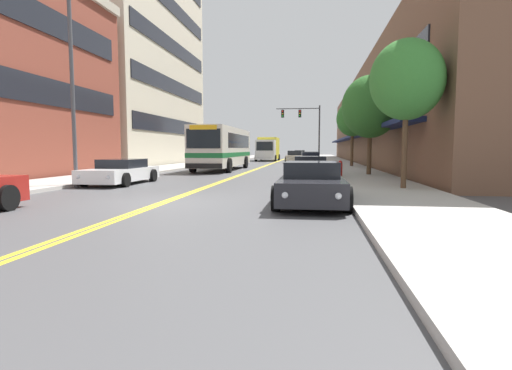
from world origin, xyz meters
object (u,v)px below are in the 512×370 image
at_px(car_champagne_moving_lead, 295,157).
at_px(street_lamp_left_near, 80,72).
at_px(car_navy_parked_right_far, 311,160).
at_px(car_dark_grey_parked_right_end, 310,168).
at_px(car_silver_moving_third, 294,156).
at_px(fire_hydrant, 340,168).
at_px(car_white_parked_left_near, 121,172).
at_px(car_slate_blue_parked_right_mid, 311,158).
at_px(box_truck, 268,149).
at_px(street_tree_right_near, 407,80).
at_px(traffic_signal_mast, 305,122).
at_px(street_tree_right_far, 353,119).
at_px(street_tree_right_mid, 370,107).
at_px(car_black_parked_left_far, 228,158).
at_px(city_bus, 223,147).
at_px(car_beige_moving_second, 300,155).
at_px(car_charcoal_parked_right_foreground, 312,184).

bearing_deg(car_champagne_moving_lead, street_lamp_left_near, -103.34).
xyz_separation_m(car_navy_parked_right_far, car_dark_grey_parked_right_end, (0.06, -15.98, -0.04)).
height_order(car_silver_moving_third, fire_hydrant, car_silver_moving_third).
relative_size(car_white_parked_left_near, car_slate_blue_parked_right_mid, 1.18).
bearing_deg(car_champagne_moving_lead, box_truck, 118.19).
bearing_deg(street_tree_right_near, car_silver_moving_third, 98.56).
relative_size(traffic_signal_mast, street_tree_right_far, 1.23).
distance_m(car_dark_grey_parked_right_end, street_tree_right_mid, 5.26).
xyz_separation_m(car_black_parked_left_far, car_silver_moving_third, (6.21, 14.26, -0.04)).
bearing_deg(car_slate_blue_parked_right_mid, street_tree_right_far, -73.96).
distance_m(car_champagne_moving_lead, box_truck, 8.45).
bearing_deg(car_champagne_moving_lead, street_tree_right_far, -64.22).
xyz_separation_m(street_tree_right_near, street_tree_right_far, (-0.06, 19.66, 0.01)).
relative_size(city_bus, car_white_parked_left_near, 2.28).
height_order(car_navy_parked_right_far, traffic_signal_mast, traffic_signal_mast).
bearing_deg(street_tree_right_mid, car_white_parked_left_near, -151.96).
distance_m(city_bus, car_beige_moving_second, 36.64).
relative_size(city_bus, car_navy_parked_right_far, 2.29).
bearing_deg(car_charcoal_parked_right_foreground, fire_hydrant, 81.79).
bearing_deg(car_white_parked_left_near, street_lamp_left_near, -106.54).
xyz_separation_m(car_navy_parked_right_far, street_lamp_left_near, (-9.23, -22.24, 4.11)).
bearing_deg(car_charcoal_parked_right_foreground, car_champagne_moving_lead, 93.32).
bearing_deg(traffic_signal_mast, street_tree_right_far, -72.34).
height_order(car_dark_grey_parked_right_end, street_lamp_left_near, street_lamp_left_near).
height_order(city_bus, car_slate_blue_parked_right_mid, city_bus).
xyz_separation_m(car_beige_moving_second, street_tree_right_mid, (5.38, -42.76, 3.37)).
distance_m(car_beige_moving_second, street_tree_right_near, 51.38).
bearing_deg(car_slate_blue_parked_right_mid, street_tree_right_mid, -81.81).
distance_m(car_champagne_moving_lead, street_tree_right_mid, 23.44).
relative_size(car_dark_grey_parked_right_end, fire_hydrant, 5.41).
relative_size(car_silver_moving_third, fire_hydrant, 5.51).
height_order(city_bus, car_beige_moving_second, city_bus).
bearing_deg(car_black_parked_left_far, fire_hydrant, -61.47).
bearing_deg(street_tree_right_mid, traffic_signal_mast, 99.56).
distance_m(car_navy_parked_right_far, street_tree_right_mid, 14.60).
bearing_deg(street_tree_right_mid, box_truck, 107.11).
xyz_separation_m(car_charcoal_parked_right_foreground, street_tree_right_mid, (3.25, 12.17, 3.42)).
bearing_deg(car_white_parked_left_near, car_slate_blue_parked_right_mid, 74.04).
relative_size(car_navy_parked_right_far, car_champagne_moving_lead, 0.99).
xyz_separation_m(car_silver_moving_third, street_tree_right_near, (5.96, -39.58, 3.55)).
xyz_separation_m(car_white_parked_left_near, car_silver_moving_third, (6.23, 37.79, 0.05)).
relative_size(car_charcoal_parked_right_foreground, fire_hydrant, 5.25).
relative_size(car_slate_blue_parked_right_mid, car_beige_moving_second, 0.96).
height_order(box_truck, street_tree_right_far, street_tree_right_far).
bearing_deg(car_champagne_moving_lead, car_dark_grey_parked_right_end, -85.56).
relative_size(city_bus, street_tree_right_far, 2.01).
bearing_deg(car_dark_grey_parked_right_end, street_tree_right_far, 75.84).
bearing_deg(car_charcoal_parked_right_foreground, box_truck, 98.08).
bearing_deg(city_bus, car_charcoal_parked_right_foreground, -69.81).
bearing_deg(fire_hydrant, street_tree_right_near, -73.50).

